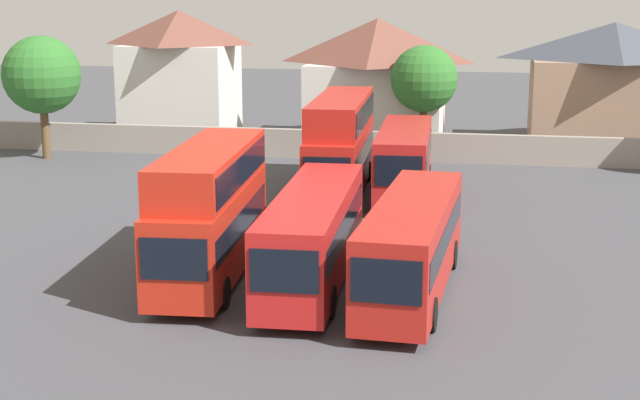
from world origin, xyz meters
name	(u,v)px	position (x,y,z in m)	size (l,w,h in m)	color
ground	(369,185)	(0.00, 18.00, 0.00)	(140.00, 140.00, 0.00)	#424247
depot_boundary_wall	(384,146)	(0.00, 25.46, 0.90)	(56.00, 0.50, 1.80)	gray
bus_1	(210,206)	(-3.59, 0.20, 2.76)	(3.13, 10.22, 4.90)	red
bus_2	(313,232)	(0.22, 0.34, 1.92)	(2.82, 11.79, 3.36)	red
bus_3	(412,242)	(3.86, -0.33, 1.92)	(2.99, 11.38, 3.35)	#B51E18
bus_4	(340,139)	(-1.21, 15.76, 2.82)	(3.00, 11.05, 5.01)	red
bus_5	(404,158)	(2.14, 15.40, 2.01)	(2.88, 10.37, 3.53)	#B31E1D
house_terrace_left	(180,73)	(-15.33, 32.41, 4.53)	(7.74, 6.45, 8.89)	silver
house_terrace_centre	(377,79)	(-1.34, 32.59, 4.31)	(9.44, 8.31, 8.42)	silver
house_terrace_right	(612,84)	(14.26, 33.39, 4.20)	(10.97, 7.36, 8.24)	#9E7A60
tree_behind_wall	(424,79)	(2.19, 27.96, 4.81)	(4.22, 4.22, 6.96)	brown
tree_right_of_lot	(42,75)	(-20.90, 22.46, 5.19)	(4.81, 4.81, 7.62)	brown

